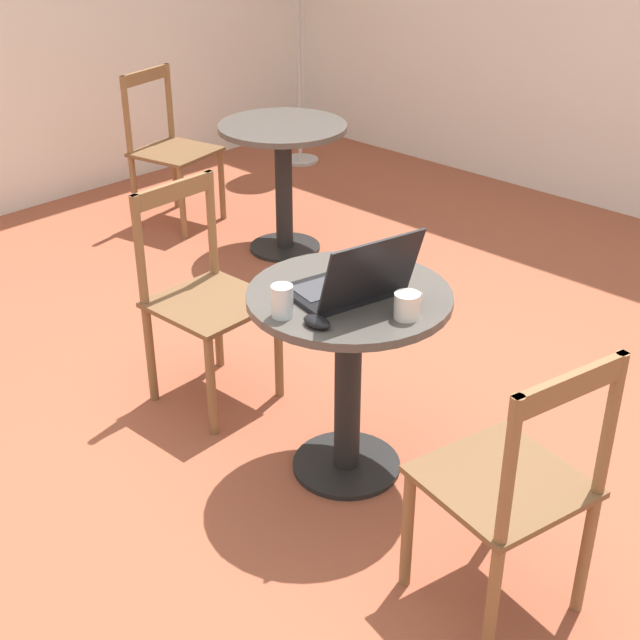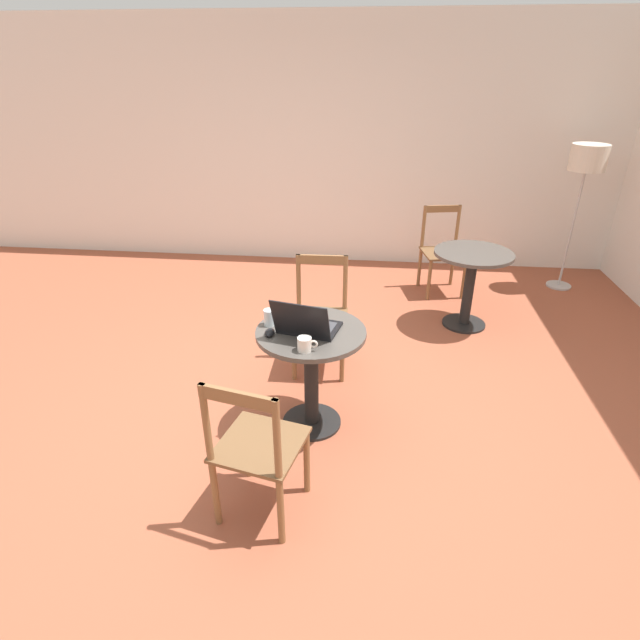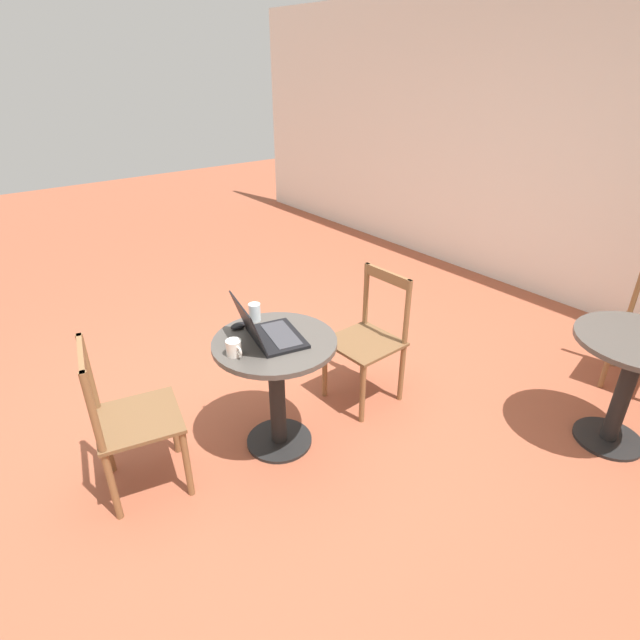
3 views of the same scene
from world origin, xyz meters
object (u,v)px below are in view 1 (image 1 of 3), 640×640
Objects in this scene: chair_near_back at (204,298)px; drinking_glass at (282,301)px; laptop at (351,283)px; cafe_table_near at (348,344)px; chair_near_front at (514,488)px; mouse at (317,322)px; cafe_table_mid at (283,160)px; chair_mid_back at (170,150)px; mug at (407,305)px.

chair_near_back is 8.41× the size of drinking_glass.
laptop reaches higher than chair_near_back.
cafe_table_near is 0.75m from chair_near_back.
chair_near_front and chair_near_back have the same top height.
laptop is at bearing 15.17° from mouse.
chair_near_back is (-1.26, -0.85, -0.08)m from cafe_table_mid.
chair_mid_back is at bearing 56.10° from chair_near_back.
cafe_table_mid is at bearing 52.11° from laptop.
chair_near_back is at bearing 91.17° from mug.
drinking_glass is (-0.26, 0.29, 0.01)m from mug.
cafe_table_near is 0.37m from drinking_glass.
chair_near_front reaches higher than mug.
mug is at bearing -124.01° from cafe_table_mid.
laptop is at bearing -131.65° from cafe_table_near.
cafe_table_near is at bearing 89.30° from mug.
chair_mid_back is at bearing 68.37° from chair_near_front.
chair_near_back is at bearing -146.11° from cafe_table_mid.
cafe_table_near is 2.02m from cafe_table_mid.
drinking_glass is (-0.09, 0.83, 0.33)m from chair_near_front.
chair_near_back is 8.89× the size of mouse.
chair_near_back is at bearing 70.91° from drinking_glass.
drinking_glass is at bearing -134.12° from cafe_table_mid.
drinking_glass is at bearing -109.09° from chair_near_back.
chair_near_front is 2.12× the size of laptop.
chair_near_front is at bearing -101.77° from laptop.
mug is at bearing 71.88° from chair_near_front.
cafe_table_near is at bearing 48.35° from laptop.
mug is 0.39m from drinking_glass.
mug is at bearing -34.18° from mouse.
chair_near_back is (0.16, 1.53, 0.00)m from chair_near_front.
chair_near_front is 1.00× the size of chair_mid_back.
chair_mid_back is (1.26, 3.17, 0.00)m from chair_near_front.
cafe_table_mid is (1.24, 1.60, 0.00)m from cafe_table_near.
chair_near_back is at bearing 75.28° from mouse.
mug is (-0.00, -0.25, 0.24)m from cafe_table_near.
chair_mid_back is at bearing 65.69° from cafe_table_near.
chair_near_front reaches higher than cafe_table_mid.
laptop is at bearing -127.89° from cafe_table_mid.
chair_near_front reaches higher than drinking_glass.
chair_near_back is 1.00× the size of chair_mid_back.
chair_near_back is at bearing 84.18° from chair_near_front.
mouse is (-0.22, -0.83, 0.29)m from chair_near_back.
chair_mid_back reaches higher than cafe_table_near.
drinking_glass is (-1.51, -1.55, 0.25)m from cafe_table_mid.
drinking_glass is at bearing 132.62° from mug.
mouse is (-1.48, -1.68, 0.21)m from cafe_table_mid.
mug reaches higher than cafe_table_mid.
drinking_glass is at bearing 96.07° from chair_near_front.
drinking_glass is at bearing 165.12° from laptop.
chair_near_back is 0.91m from mouse.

